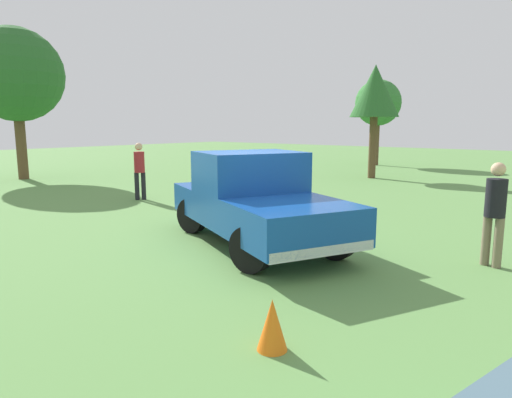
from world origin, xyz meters
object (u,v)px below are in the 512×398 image
object	(u,v)px
person_bystander	(140,168)
tree_back_right	(15,75)
tree_back_left	(378,103)
traffic_cone	(272,325)
person_visitor	(495,208)
pickup_truck	(253,197)
tree_far_center	(375,93)

from	to	relation	value
person_bystander	tree_back_right	world-z (taller)	tree_back_right
person_bystander	tree_back_left	size ratio (longest dim) A/B	0.36
tree_back_right	traffic_cone	distance (m)	18.68
person_bystander	tree_back_left	distance (m)	16.54
person_visitor	traffic_cone	bearing A→B (deg)	-177.02
person_visitor	tree_back_left	world-z (taller)	tree_back_left
pickup_truck	tree_back_right	size ratio (longest dim) A/B	0.79
tree_back_right	tree_back_left	bearing A→B (deg)	61.11
person_bystander	person_visitor	world-z (taller)	person_bystander
person_bystander	tree_back_right	bearing A→B (deg)	37.86
pickup_truck	tree_back_left	bearing A→B (deg)	132.50
tree_back_left	tree_back_right	bearing A→B (deg)	-118.89
pickup_truck	tree_back_right	world-z (taller)	tree_back_right
pickup_truck	traffic_cone	xyz separation A→B (m)	(2.88, -3.20, -0.65)
tree_back_left	tree_far_center	xyz separation A→B (m)	(2.64, -6.25, 0.15)
person_bystander	person_visitor	size ratio (longest dim) A/B	1.03
pickup_truck	person_visitor	xyz separation A→B (m)	(3.99, 1.32, 0.05)
person_visitor	tree_back_right	size ratio (longest dim) A/B	0.27
person_bystander	traffic_cone	distance (m)	10.31
tree_far_center	tree_back_left	bearing A→B (deg)	112.88
tree_far_center	traffic_cone	world-z (taller)	tree_far_center
person_visitor	tree_far_center	xyz separation A→B (m)	(-7.02, 10.61, 2.72)
tree_back_left	tree_back_right	size ratio (longest dim) A/B	0.77
tree_back_left	tree_far_center	world-z (taller)	tree_back_left
traffic_cone	person_visitor	bearing A→B (deg)	76.25
person_bystander	tree_back_left	world-z (taller)	tree_back_left
tree_back_left	tree_far_center	size ratio (longest dim) A/B	1.00
person_visitor	tree_back_left	distance (m)	19.60
person_bystander	traffic_cone	xyz separation A→B (m)	(8.96, -5.04, -0.73)
person_bystander	tree_back_left	bearing A→B (deg)	-52.21
tree_back_right	person_bystander	bearing A→B (deg)	-1.36
tree_back_right	traffic_cone	world-z (taller)	tree_back_right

